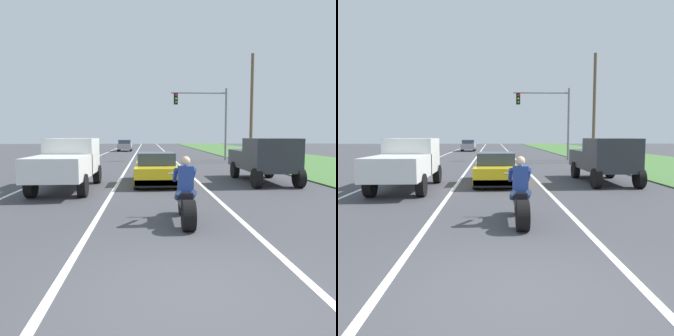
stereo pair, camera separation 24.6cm
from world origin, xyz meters
The scene contains 12 objects.
ground_plane centered at (0.00, 0.00, 0.00)m, with size 160.00×160.00×0.00m, color #424247.
lane_stripe_left_solid centered at (-5.40, 20.00, 0.00)m, with size 0.14×120.00×0.01m, color white.
lane_stripe_right_solid centered at (1.80, 20.00, 0.00)m, with size 0.14×120.00×0.01m, color white.
lane_stripe_centre_dashed centered at (-1.80, 20.00, 0.00)m, with size 0.14×120.00×0.01m, color white.
grass_verge_right centered at (11.92, 20.00, 0.03)m, with size 10.00×120.00×0.06m, color #477538.
motorcycle_with_rider centered at (0.39, 3.60, 0.59)m, with size 0.70×2.21×1.62m.
sports_car_yellow centered at (-0.12, 10.36, 0.63)m, with size 1.84×4.30×1.37m.
pickup_truck_left_lane_white centered at (-3.58, 8.91, 1.11)m, with size 2.02×4.80×1.98m.
pickup_truck_right_shoulder_dark_grey centered at (4.72, 10.53, 1.11)m, with size 2.02×4.80×1.98m.
traffic_light_mast_near centered at (4.66, 23.79, 4.01)m, with size 4.72×0.34×6.00m.
utility_pole_roadside centered at (7.60, 21.62, 4.16)m, with size 0.24×0.24×8.33m, color brown.
distant_car_far_ahead centered at (-3.43, 40.79, 0.77)m, with size 1.80×4.00×1.50m.
Camera 1 is at (-0.52, -4.21, 2.11)m, focal length 35.89 mm.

